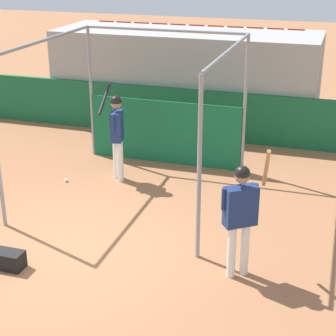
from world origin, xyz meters
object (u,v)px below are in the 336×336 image
player_batter (117,129)px  equipment_bag (3,259)px  baseball (66,180)px  player_waiting (241,210)px

player_batter → equipment_bag: size_ratio=2.79×
baseball → player_batter: bearing=26.0°
player_waiting → baseball: size_ratio=28.16×
equipment_bag → player_batter: bearing=84.1°
baseball → equipment_bag: bearing=-79.7°
player_batter → baseball: 1.54m
equipment_bag → baseball: 3.36m
player_waiting → baseball: bearing=113.2°
player_batter → player_waiting: 4.28m
equipment_bag → baseball: equipment_bag is taller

